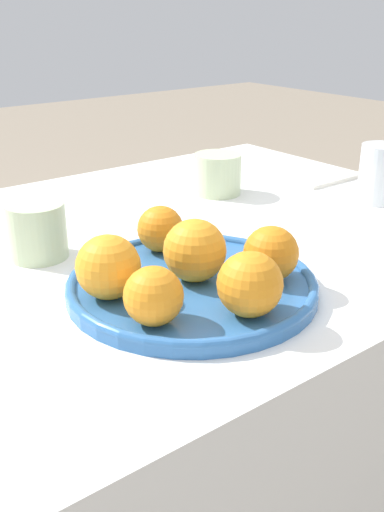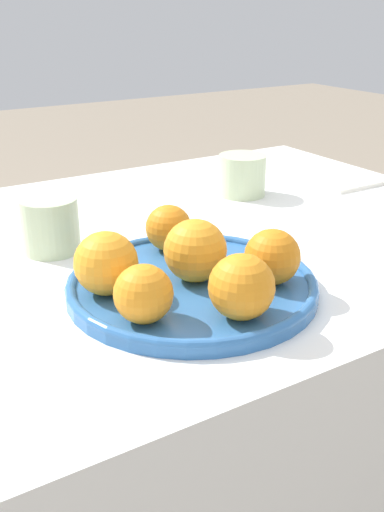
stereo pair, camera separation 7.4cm
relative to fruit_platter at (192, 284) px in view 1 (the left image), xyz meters
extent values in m
cube|color=white|center=(-0.10, 0.19, -0.39)|extent=(1.51, 0.82, 0.75)
cylinder|color=#336BAD|center=(0.00, 0.00, 0.00)|extent=(0.32, 0.32, 0.01)
torus|color=#336BAD|center=(0.00, 0.00, 0.00)|extent=(0.32, 0.32, 0.01)
sphere|color=orange|center=(0.01, 0.00, 0.04)|extent=(0.08, 0.08, 0.08)
sphere|color=orange|center=(0.03, 0.11, 0.04)|extent=(0.07, 0.07, 0.07)
sphere|color=orange|center=(-0.10, 0.03, 0.04)|extent=(0.08, 0.08, 0.08)
sphere|color=orange|center=(0.00, -0.11, 0.04)|extent=(0.07, 0.07, 0.07)
sphere|color=orange|center=(0.08, -0.06, 0.04)|extent=(0.07, 0.07, 0.07)
sphere|color=orange|center=(-0.10, -0.06, 0.04)|extent=(0.07, 0.07, 0.07)
cylinder|color=silver|center=(0.50, 0.09, 0.04)|extent=(0.08, 0.08, 0.11)
cylinder|color=beige|center=(0.30, 0.31, 0.03)|extent=(0.09, 0.09, 0.08)
cylinder|color=beige|center=(-0.10, 0.23, 0.03)|extent=(0.08, 0.08, 0.08)
cube|color=silver|center=(0.53, 0.27, -0.01)|extent=(0.14, 0.14, 0.01)
camera|label=1|loc=(-0.42, -0.54, 0.33)|focal=42.00mm
camera|label=2|loc=(-0.36, -0.58, 0.33)|focal=42.00mm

